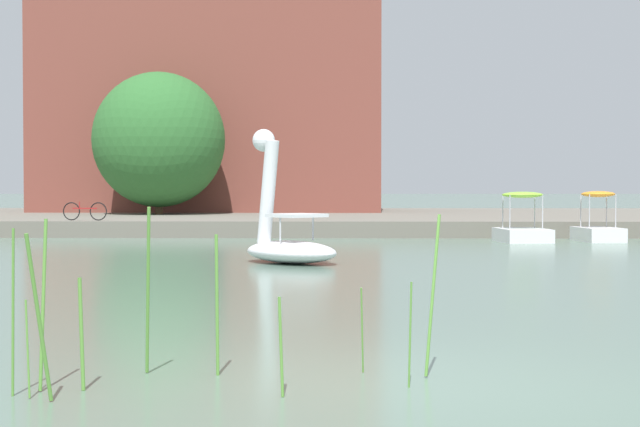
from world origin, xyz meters
The scene contains 9 objects.
ground_plane centered at (0.00, 0.00, 0.00)m, with size 570.37×570.37×0.00m, color #567060.
shore_bank_far centered at (0.00, 37.18, 0.29)m, with size 134.45×23.19×0.58m, color #6B665B.
swan_boat centered at (-1.55, 14.22, 0.61)m, with size 2.95×3.03×3.16m.
pedal_boat_lime centered at (5.60, 23.47, 0.44)m, with size 1.68×2.41×1.63m.
pedal_boat_orange centered at (8.14, 23.83, 0.45)m, with size 1.40×2.20×1.65m.
tree_willow_overhanging centered at (-8.39, 35.05, 3.89)m, with size 8.12×8.10×6.30m.
bicycle_parked centered at (-9.52, 26.61, 0.92)m, with size 1.67×0.31×0.67m.
apartment_block centered at (-6.80, 42.64, 6.80)m, with size 16.88×10.00×12.44m, color brown.
reed_clump_foreground centered at (-1.79, -0.34, 0.66)m, with size 3.71×1.56×1.58m.
Camera 1 is at (-0.25, -9.09, 1.75)m, focal length 56.11 mm.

